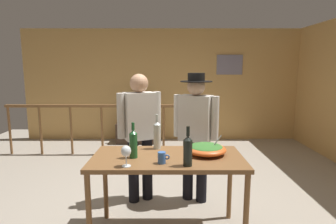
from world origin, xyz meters
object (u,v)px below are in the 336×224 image
at_px(serving_table, 168,165).
at_px(salad_bowl, 206,149).
at_px(framed_picture, 230,65).
at_px(flat_screen_tv, 137,111).
at_px(person_standing_right, 196,127).
at_px(wine_glass, 126,152).
at_px(person_standing_left, 140,128).
at_px(wine_bottle_dark, 188,150).
at_px(tv_console, 138,133).
at_px(stair_railing, 129,121).
at_px(wine_bottle_green, 134,143).
at_px(wine_bottle_clear, 158,134).
at_px(mug_blue, 162,158).

bearing_deg(serving_table, salad_bowl, 11.49).
height_order(framed_picture, flat_screen_tv, framed_picture).
bearing_deg(person_standing_right, framed_picture, -84.80).
height_order(flat_screen_tv, wine_glass, wine_glass).
distance_m(salad_bowl, wine_glass, 0.81).
distance_m(flat_screen_tv, wine_glass, 3.71).
bearing_deg(person_standing_left, salad_bowl, 112.64).
xyz_separation_m(framed_picture, wine_bottle_dark, (-1.22, -3.99, -0.77)).
distance_m(tv_console, wine_glass, 3.80).
bearing_deg(stair_railing, wine_bottle_green, -80.69).
relative_size(wine_glass, person_standing_left, 0.12).
distance_m(framed_picture, wine_bottle_dark, 4.25).
bearing_deg(person_standing_right, stair_railing, -35.04).
xyz_separation_m(stair_railing, serving_table, (0.75, -2.60, 0.08)).
bearing_deg(wine_bottle_green, serving_table, 6.36).
xyz_separation_m(wine_glass, person_standing_left, (0.01, 1.00, -0.02)).
bearing_deg(framed_picture, wine_bottle_green, -114.44).
relative_size(serving_table, wine_bottle_dark, 4.15).
xyz_separation_m(wine_bottle_clear, person_standing_left, (-0.23, 0.48, -0.04)).
bearing_deg(framed_picture, mug_blue, -110.19).
distance_m(flat_screen_tv, salad_bowl, 3.51).
bearing_deg(stair_railing, tv_console, 85.61).
height_order(stair_railing, wine_bottle_green, wine_bottle_green).
height_order(framed_picture, salad_bowl, framed_picture).
bearing_deg(wine_bottle_dark, wine_glass, -178.25).
bearing_deg(serving_table, wine_bottle_dark, -55.29).
xyz_separation_m(framed_picture, stair_railing, (-2.15, -1.14, -1.08)).
distance_m(wine_bottle_dark, person_standing_right, 1.00).
xyz_separation_m(tv_console, wine_bottle_dark, (0.86, -3.70, 0.73)).
bearing_deg(person_standing_left, mug_blue, 82.76).
relative_size(flat_screen_tv, serving_table, 0.43).
distance_m(framed_picture, salad_bowl, 3.90).
bearing_deg(tv_console, serving_table, -78.78).
xyz_separation_m(wine_bottle_green, mug_blue, (0.27, -0.15, -0.09)).
bearing_deg(wine_bottle_dark, mug_blue, 164.65).
xyz_separation_m(tv_console, wine_bottle_clear, (0.58, -3.19, 0.74)).
bearing_deg(wine_glass, wine_bottle_clear, 65.14).
distance_m(salad_bowl, wine_bottle_dark, 0.39).
bearing_deg(wine_glass, wine_bottle_dark, 1.75).
xyz_separation_m(stair_railing, flat_screen_tv, (0.07, 0.82, 0.07)).
bearing_deg(mug_blue, salad_bowl, 32.13).
xyz_separation_m(wine_bottle_clear, person_standing_right, (0.45, 0.48, -0.03)).
height_order(framed_picture, mug_blue, framed_picture).
relative_size(tv_console, mug_blue, 8.44).
height_order(flat_screen_tv, person_standing_left, person_standing_left).
relative_size(salad_bowl, person_standing_left, 0.25).
distance_m(wine_bottle_green, person_standing_right, 1.01).
distance_m(wine_glass, wine_bottle_green, 0.23).
xyz_separation_m(flat_screen_tv, wine_bottle_dark, (0.86, -3.67, 0.24)).
bearing_deg(salad_bowl, framed_picture, 74.44).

